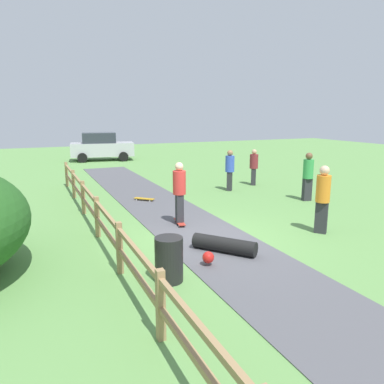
{
  "coord_description": "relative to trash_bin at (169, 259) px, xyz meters",
  "views": [
    {
      "loc": [
        -4.2,
        -8.62,
        3.28
      ],
      "look_at": [
        0.15,
        1.25,
        1.0
      ],
      "focal_mm": 35.36,
      "sensor_mm": 36.0,
      "label": 1
    }
  ],
  "objects": [
    {
      "name": "wooden_fence",
      "position": [
        -0.8,
        2.04,
        0.22
      ],
      "size": [
        0.12,
        18.12,
        1.1
      ],
      "color": "#997A51",
      "rests_on": "ground_plane"
    },
    {
      "name": "bystander_orange",
      "position": [
        4.91,
        1.17,
        0.6
      ],
      "size": [
        0.53,
        0.53,
        1.88
      ],
      "color": "#2D2D33",
      "rests_on": "ground_plane"
    },
    {
      "name": "ground_plane",
      "position": [
        1.8,
        2.04,
        -0.45
      ],
      "size": [
        60.0,
        60.0,
        0.0
      ],
      "primitive_type": "plane",
      "color": "#60934C"
    },
    {
      "name": "bystander_blue",
      "position": [
        5.45,
        7.28,
        0.5
      ],
      "size": [
        0.53,
        0.53,
        1.73
      ],
      "color": "#2D2D33",
      "rests_on": "ground_plane"
    },
    {
      "name": "trash_bin",
      "position": [
        0.0,
        0.0,
        0.0
      ],
      "size": [
        0.56,
        0.56,
        0.9
      ],
      "primitive_type": "cylinder",
      "color": "black",
      "rests_on": "ground_plane"
    },
    {
      "name": "bystander_green",
      "position": [
        7.2,
        4.44,
        0.56
      ],
      "size": [
        0.43,
        0.43,
        1.82
      ],
      "color": "#2D2D33",
      "rests_on": "ground_plane"
    },
    {
      "name": "skater_fallen",
      "position": [
        1.68,
        0.86,
        -0.25
      ],
      "size": [
        1.46,
        1.44,
        0.36
      ],
      "color": "black",
      "rests_on": "asphalt_path"
    },
    {
      "name": "skater_riding",
      "position": [
        1.62,
        3.47,
        0.61
      ],
      "size": [
        0.44,
        0.82,
        1.85
      ],
      "color": "#B23326",
      "rests_on": "asphalt_path"
    },
    {
      "name": "skateboard_loose",
      "position": [
        1.54,
        6.85,
        -0.36
      ],
      "size": [
        0.71,
        0.7,
        0.08
      ],
      "color": "#BF8C19",
      "rests_on": "asphalt_path"
    },
    {
      "name": "bystander_maroon",
      "position": [
        7.08,
        7.93,
        0.45
      ],
      "size": [
        0.52,
        0.52,
        1.64
      ],
      "color": "#2D2D33",
      "rests_on": "ground_plane"
    },
    {
      "name": "parked_car_silver",
      "position": [
        2.42,
        19.85,
        0.51
      ],
      "size": [
        4.41,
        2.48,
        1.92
      ],
      "color": "#B7B7BC",
      "rests_on": "ground_plane"
    },
    {
      "name": "asphalt_path",
      "position": [
        1.8,
        2.04,
        -0.44
      ],
      "size": [
        2.4,
        28.0,
        0.02
      ],
      "primitive_type": "cube",
      "color": "#515156",
      "rests_on": "ground_plane"
    }
  ]
}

